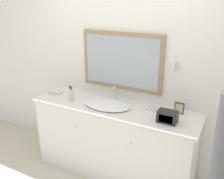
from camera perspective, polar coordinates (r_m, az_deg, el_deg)
wall_back at (r=2.99m, az=3.22°, el=4.92°), size 8.00×0.18×2.55m
vanity_counter at (r=3.06m, az=0.39°, el=-11.56°), size 1.95×0.58×0.90m
sink_basin at (r=2.86m, az=-1.17°, el=-3.37°), size 0.55×0.41×0.18m
soap_bottle at (r=3.00m, az=-9.29°, el=-1.19°), size 0.06×0.06×0.19m
appliance_box at (r=2.54m, az=12.54°, el=-6.08°), size 0.19×0.13×0.12m
picture_frame at (r=2.74m, az=15.12°, el=-4.12°), size 0.10×0.01×0.13m
hand_towel_near_sink at (r=3.30m, az=-12.77°, el=-0.56°), size 0.16×0.11×0.04m
metal_tray at (r=2.82m, az=9.51°, el=-4.30°), size 0.15×0.12×0.01m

